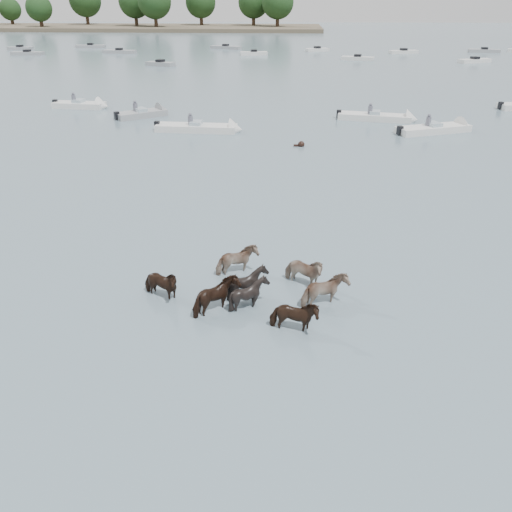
{
  "coord_description": "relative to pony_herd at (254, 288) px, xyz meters",
  "views": [
    {
      "loc": [
        1.52,
        -14.86,
        8.87
      ],
      "look_at": [
        0.56,
        0.7,
        1.1
      ],
      "focal_mm": 36.74,
      "sensor_mm": 36.0,
      "label": 1
    }
  ],
  "objects": [
    {
      "name": "treeline",
      "position": [
        -64.88,
        149.68,
        6.57
      ],
      "size": [
        143.57,
        23.05,
        12.37
      ],
      "color": "#382619",
      "rests_on": "ground"
    },
    {
      "name": "motorboat_d",
      "position": [
        12.11,
        24.34,
        -0.2
      ],
      "size": [
        6.13,
        3.72,
        1.92
      ],
      "rotation": [
        0.0,
        0.0,
        0.38
      ],
      "color": "silver",
      "rests_on": "ground"
    },
    {
      "name": "motorboat_c",
      "position": [
        8.55,
        27.88,
        -0.2
      ],
      "size": [
        6.38,
        2.78,
        1.92
      ],
      "rotation": [
        0.0,
        0.0,
        -0.2
      ],
      "color": "silver",
      "rests_on": "ground"
    },
    {
      "name": "distant_flotilla",
      "position": [
        -0.63,
        79.66,
        -0.17
      ],
      "size": [
        100.19,
        29.92,
        0.93
      ],
      "color": "gray",
      "rests_on": "ground"
    },
    {
      "name": "pony_herd",
      "position": [
        0.0,
        0.0,
        0.0
      ],
      "size": [
        6.96,
        4.69,
        1.33
      ],
      "color": "black",
      "rests_on": "ground"
    },
    {
      "name": "ground",
      "position": [
        -0.56,
        0.28,
        -0.43
      ],
      "size": [
        400.0,
        400.0,
        0.0
      ],
      "primitive_type": "plane",
      "color": "#4D636F",
      "rests_on": "ground"
    },
    {
      "name": "motorboat_a",
      "position": [
        -10.54,
        28.47,
        -0.2
      ],
      "size": [
        4.53,
        4.05,
        1.92
      ],
      "rotation": [
        0.0,
        0.0,
        0.67
      ],
      "color": "gray",
      "rests_on": "ground"
    },
    {
      "name": "motorboat_b",
      "position": [
        -4.94,
        23.31,
        -0.21
      ],
      "size": [
        6.52,
        1.94,
        1.92
      ],
      "rotation": [
        0.0,
        0.0,
        -0.06
      ],
      "color": "silver",
      "rests_on": "ground"
    },
    {
      "name": "swimming_pony",
      "position": [
        1.77,
        19.55,
        -0.33
      ],
      "size": [
        0.72,
        0.44,
        0.44
      ],
      "color": "black",
      "rests_on": "ground"
    },
    {
      "name": "shoreline",
      "position": [
        -70.56,
        150.28,
        0.07
      ],
      "size": [
        160.0,
        30.0,
        1.0
      ],
      "primitive_type": "cube",
      "color": "#4C4233",
      "rests_on": "ground"
    },
    {
      "name": "motorboat_f",
      "position": [
        -16.81,
        31.5,
        -0.2
      ],
      "size": [
        5.19,
        2.07,
        1.92
      ],
      "rotation": [
        0.0,
        0.0,
        -0.1
      ],
      "color": "silver",
      "rests_on": "ground"
    }
  ]
}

